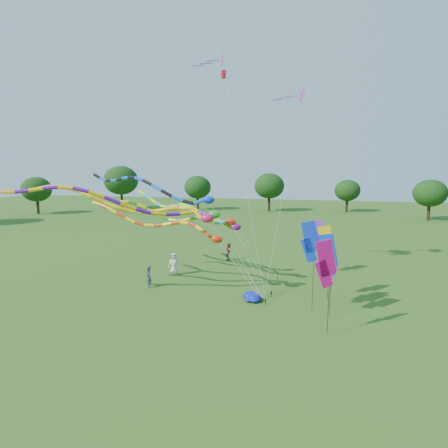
% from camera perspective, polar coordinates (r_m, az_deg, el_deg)
% --- Properties ---
extents(ground, '(160.00, 160.00, 0.00)m').
position_cam_1_polar(ground, '(21.49, -1.99, -14.31)').
color(ground, '#295516').
rests_on(ground, ground).
extents(tree_ring, '(122.95, 118.38, 9.55)m').
position_cam_1_polar(tree_ring, '(20.47, 17.41, 0.30)').
color(tree_ring, '#382314').
rests_on(tree_ring, ground).
extents(tube_kite_red, '(13.00, 2.85, 6.36)m').
position_cam_1_polar(tube_kite_red, '(26.40, -8.50, -0.19)').
color(tube_kite_red, black).
rests_on(tube_kite_red, ground).
extents(tube_kite_orange, '(14.70, 1.68, 7.86)m').
position_cam_1_polar(tube_kite_orange, '(24.12, -12.39, 2.67)').
color(tube_kite_orange, black).
rests_on(tube_kite_orange, ground).
extents(tube_kite_purple, '(15.27, 5.00, 7.96)m').
position_cam_1_polar(tube_kite_purple, '(23.31, -13.61, 2.93)').
color(tube_kite_purple, black).
rests_on(tube_kite_purple, ground).
extents(tube_kite_blue, '(14.42, 5.33, 8.40)m').
position_cam_1_polar(tube_kite_blue, '(27.15, -10.33, 5.29)').
color(tube_kite_blue, black).
rests_on(tube_kite_blue, ground).
extents(tube_kite_cyan, '(11.99, 5.78, 6.94)m').
position_cam_1_polar(tube_kite_cyan, '(28.44, -5.16, 2.03)').
color(tube_kite_cyan, black).
rests_on(tube_kite_cyan, ground).
extents(tube_kite_green, '(12.14, 1.02, 6.33)m').
position_cam_1_polar(tube_kite_green, '(28.70, -4.70, 0.81)').
color(tube_kite_green, black).
rests_on(tube_kite_green, ground).
extents(delta_kite_high_a, '(5.86, 4.22, 16.73)m').
position_cam_1_polar(delta_kite_high_a, '(28.12, -0.29, 23.92)').
color(delta_kite_high_a, black).
rests_on(delta_kite_high_a, ground).
extents(delta_kite_high_c, '(2.98, 7.54, 15.25)m').
position_cam_1_polar(delta_kite_high_c, '(30.35, 11.68, 18.87)').
color(delta_kite_high_c, black).
rests_on(delta_kite_high_c, ground).
extents(banner_pole_blue_a, '(1.16, 0.13, 5.36)m').
position_cam_1_polar(banner_pole_blue_a, '(22.27, 12.98, -2.68)').
color(banner_pole_blue_a, black).
rests_on(banner_pole_blue_a, ground).
extents(banner_pole_magenta_b, '(1.16, 0.25, 4.19)m').
position_cam_1_polar(banner_pole_magenta_b, '(22.97, 15.45, -5.38)').
color(banner_pole_magenta_b, black).
rests_on(banner_pole_magenta_b, ground).
extents(banner_pole_magenta_a, '(1.10, 0.52, 4.95)m').
position_cam_1_polar(banner_pole_magenta_a, '(19.09, 15.20, -5.91)').
color(banner_pole_magenta_a, black).
rests_on(banner_pole_magenta_a, ground).
extents(banner_pole_violet, '(1.12, 0.45, 4.37)m').
position_cam_1_polar(banner_pole_violet, '(30.22, 14.19, -1.67)').
color(banner_pole_violet, black).
rests_on(banner_pole_violet, ground).
extents(banner_pole_blue_b, '(1.11, 0.49, 4.79)m').
position_cam_1_polar(banner_pole_blue_b, '(21.59, 15.51, -4.66)').
color(banner_pole_blue_b, black).
rests_on(banner_pole_blue_b, ground).
extents(banner_pole_orange, '(1.16, 0.19, 4.80)m').
position_cam_1_polar(banner_pole_orange, '(24.53, 15.24, -3.06)').
color(banner_pole_orange, black).
rests_on(banner_pole_orange, ground).
extents(blue_nylon_heap, '(1.62, 1.65, 0.51)m').
position_cam_1_polar(blue_nylon_heap, '(24.30, 4.29, -10.98)').
color(blue_nylon_heap, '#0D1DB5').
rests_on(blue_nylon_heap, ground).
extents(person_a, '(0.95, 0.71, 1.75)m').
position_cam_1_polar(person_a, '(29.72, -7.64, -6.06)').
color(person_a, silver).
rests_on(person_a, ground).
extents(person_b, '(0.61, 0.68, 1.56)m').
position_cam_1_polar(person_b, '(27.02, -11.42, -7.87)').
color(person_b, '#3F4558').
rests_on(person_b, ground).
extents(person_c, '(0.73, 0.86, 1.59)m').
position_cam_1_polar(person_c, '(34.06, 0.79, -4.23)').
color(person_c, maroon).
rests_on(person_c, ground).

